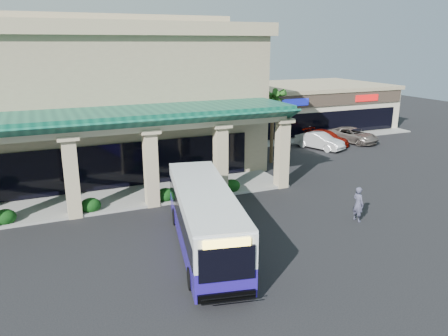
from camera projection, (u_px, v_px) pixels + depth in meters
name	position (u px, v px, depth m)	size (l,w,h in m)	color
ground	(233.00, 230.00, 23.13)	(110.00, 110.00, 0.00)	black
main_building	(47.00, 96.00, 32.60)	(30.80, 14.80, 11.35)	tan
arcade	(59.00, 163.00, 25.28)	(30.00, 6.20, 5.70)	#0D4E3C
strip_mall	(288.00, 106.00, 50.49)	(22.50, 12.50, 4.90)	beige
palm_0	(272.00, 123.00, 35.17)	(2.40, 2.40, 6.60)	#1B4A13
palm_1	(265.00, 121.00, 38.30)	(2.40, 2.40, 5.80)	#1B4A13
broadleaf_tree	(222.00, 119.00, 42.08)	(2.60, 2.60, 4.81)	black
transit_bus	(204.00, 219.00, 20.68)	(2.48, 10.64, 2.97)	#2818A0
pedestrian	(358.00, 204.00, 24.04)	(0.72, 0.47, 1.97)	#414158
car_white	(320.00, 141.00, 40.51)	(1.61, 4.62, 1.52)	silver
car_red	(326.00, 138.00, 42.16)	(1.93, 4.75, 1.38)	#930F04
car_gray	(352.00, 135.00, 43.17)	(2.42, 5.26, 1.46)	slate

